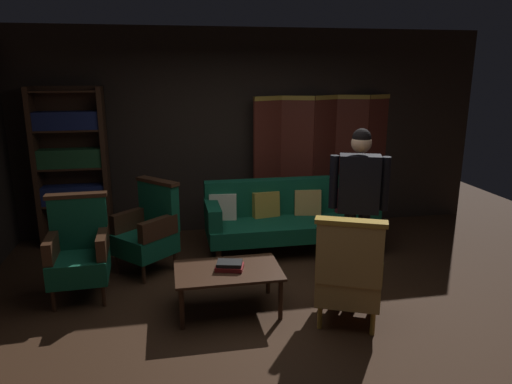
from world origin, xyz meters
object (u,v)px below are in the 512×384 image
folding_screen (324,160)px  bookshelf (72,163)px  coffee_table (228,274)px  armchair_wing_left (149,229)px  armchair_gilt_accent (349,273)px  armchair_wing_right (79,250)px  velvet_couch (289,215)px  standing_figure (358,196)px  book_black_cloth (229,263)px  book_red_leather (230,267)px

folding_screen → bookshelf: (-3.44, -0.10, 0.09)m
coffee_table → armchair_wing_left: (-0.76, 1.11, 0.12)m
armchair_gilt_accent → armchair_wing_right: same height
armchair_gilt_accent → armchair_wing_left: size_ratio=1.00×
velvet_couch → coffee_table: velvet_couch is taller
armchair_gilt_accent → folding_screen: bearing=76.1°
bookshelf → armchair_wing_left: size_ratio=1.97×
bookshelf → coffee_table: 2.88m
armchair_wing_left → bookshelf: bearing=131.8°
velvet_couch → armchair_wing_right: size_ratio=2.04×
velvet_couch → standing_figure: 1.45m
bookshelf → standing_figure: 3.68m
coffee_table → armchair_gilt_accent: (1.04, -0.43, 0.12)m
folding_screen → coffee_table: folding_screen is taller
velvet_couch → standing_figure: standing_figure is taller
folding_screen → book_black_cloth: 2.89m
armchair_wing_left → book_black_cloth: armchair_wing_left is taller
folding_screen → armchair_gilt_accent: (-0.68, -2.73, -0.50)m
folding_screen → book_red_leather: 2.90m
armchair_wing_left → standing_figure: standing_figure is taller
velvet_couch → book_red_leather: size_ratio=8.20×
armchair_wing_left → book_red_leather: 1.35m
standing_figure → book_red_leather: standing_figure is taller
coffee_table → book_black_cloth: 0.11m
armchair_gilt_accent → book_red_leather: 1.11m
armchair_gilt_accent → book_black_cloth: (-1.02, 0.44, -0.01)m
folding_screen → standing_figure: (-0.36, -2.12, 0.04)m
armchair_wing_right → coffee_table: bearing=-22.5°
velvet_couch → book_black_cloth: size_ratio=9.04×
armchair_gilt_accent → armchair_wing_left: (-1.79, 1.55, 0.00)m
armchair_wing_left → standing_figure: size_ratio=0.61×
velvet_couch → book_red_leather: 1.74m
armchair_wing_left → book_black_cloth: 1.35m
book_black_cloth → armchair_wing_left: bearing=125.0°
velvet_couch → armchair_wing_left: size_ratio=2.04×
velvet_couch → book_red_leather: (-0.96, -1.45, -0.02)m
velvet_couch → armchair_gilt_accent: armchair_gilt_accent is taller
bookshelf → velvet_couch: bearing=-15.2°
book_black_cloth → armchair_gilt_accent: bearing=-23.2°
armchair_gilt_accent → armchair_wing_left: bearing=139.3°
coffee_table → armchair_wing_left: bearing=124.3°
armchair_wing_right → book_red_leather: bearing=-22.0°
folding_screen → armchair_wing_right: (-3.14, -1.71, -0.50)m
book_red_leather → book_black_cloth: size_ratio=1.10×
coffee_table → folding_screen: bearing=53.3°
folding_screen → velvet_couch: size_ratio=1.01×
coffee_table → book_red_leather: book_red_leather is taller
armchair_wing_right → book_black_cloth: 1.56m
book_red_leather → bookshelf: bearing=128.5°
velvet_couch → armchair_wing_left: (-1.73, -0.35, 0.03)m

